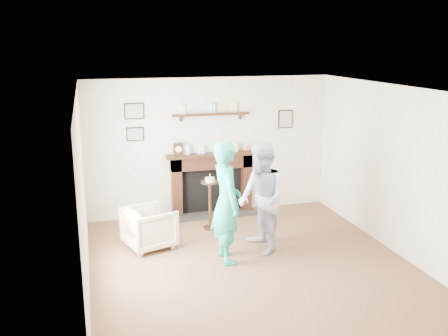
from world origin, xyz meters
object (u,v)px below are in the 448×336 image
Objects in this scene: armchair at (150,247)px; pedestal_table at (210,195)px; woman at (226,260)px; man at (261,250)px.

pedestal_table reaches higher than armchair.
armchair is 0.40× the size of woman.
woman is at bearing -76.83° from man.
pedestal_table is (1.10, 0.54, 0.59)m from armchair.
man is at bearing -127.60° from armchair.
man is 0.94× the size of woman.
man is at bearing -65.24° from pedestal_table.
pedestal_table is at bearing -81.58° from armchair.
woman is (-0.60, -0.19, 0.00)m from man.
woman is 1.86× the size of pedestal_table.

